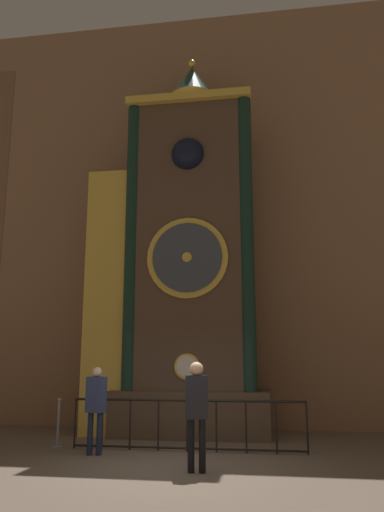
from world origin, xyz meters
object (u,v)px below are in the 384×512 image
object	(u,v)px
clock_tower	(178,261)
visitor_far	(197,404)
stanchion_post	(58,431)
visitor_near	(96,402)

from	to	relation	value
clock_tower	visitor_far	xyz separation A→B (m)	(1.01, -3.80, -3.15)
visitor_far	stanchion_post	bearing A→B (deg)	132.51
clock_tower	stanchion_post	xyz separation A→B (m)	(-2.14, -1.92, -3.87)
clock_tower	stanchion_post	bearing A→B (deg)	-138.08
visitor_near	visitor_far	size ratio (longest dim) A/B	0.94
stanchion_post	visitor_far	bearing A→B (deg)	-30.82
visitor_far	stanchion_post	size ratio (longest dim) A/B	1.75
clock_tower	visitor_near	xyz separation A→B (m)	(-1.11, -2.63, -3.22)
clock_tower	stanchion_post	distance (m)	4.83
clock_tower	visitor_far	bearing A→B (deg)	-75.16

